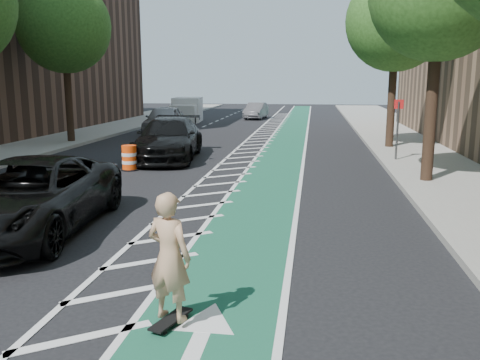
% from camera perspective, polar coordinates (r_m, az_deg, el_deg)
% --- Properties ---
extents(ground, '(120.00, 120.00, 0.00)m').
position_cam_1_polar(ground, '(9.99, -18.35, -8.28)').
color(ground, black).
rests_on(ground, ground).
extents(bike_lane, '(2.00, 90.00, 0.01)m').
position_cam_1_polar(bike_lane, '(18.72, 3.94, 1.26)').
color(bike_lane, '#17503C').
rests_on(bike_lane, ground).
extents(buffer_strip, '(1.40, 90.00, 0.01)m').
position_cam_1_polar(buffer_strip, '(18.88, -0.61, 1.38)').
color(buffer_strip, silver).
rests_on(buffer_strip, ground).
extents(sidewalk_right, '(5.00, 90.00, 0.15)m').
position_cam_1_polar(sidewalk_right, '(19.35, 23.51, 0.89)').
color(sidewalk_right, gray).
rests_on(sidewalk_right, ground).
extents(curb_right, '(0.12, 90.00, 0.16)m').
position_cam_1_polar(curb_right, '(18.85, 16.31, 1.13)').
color(curb_right, gray).
rests_on(curb_right, ground).
extents(curb_left, '(0.12, 90.00, 0.16)m').
position_cam_1_polar(curb_left, '(21.86, -23.36, 2.00)').
color(curb_left, gray).
rests_on(curb_left, ground).
extents(tree_r_d, '(4.20, 4.20, 7.90)m').
position_cam_1_polar(tree_r_d, '(24.77, 17.13, 16.63)').
color(tree_r_d, '#382619').
rests_on(tree_r_d, ground).
extents(tree_l_d, '(4.20, 4.20, 7.90)m').
position_cam_1_polar(tree_l_d, '(27.41, -19.16, 15.95)').
color(tree_l_d, '#382619').
rests_on(tree_l_d, ground).
extents(sign_post, '(0.35, 0.08, 2.47)m').
position_cam_1_polar(sign_post, '(20.73, 17.26, 5.51)').
color(sign_post, '#4C4C4C').
rests_on(sign_post, ground).
extents(skateboard, '(0.45, 0.79, 0.10)m').
position_cam_1_polar(skateboard, '(7.10, -7.75, -15.26)').
color(skateboard, black).
rests_on(skateboard, ground).
extents(skateboarder, '(0.73, 0.59, 1.73)m').
position_cam_1_polar(skateboarder, '(6.75, -7.95, -8.52)').
color(skateboarder, tan).
rests_on(skateboarder, skateboard).
extents(suv_near, '(3.05, 5.87, 1.58)m').
position_cam_1_polar(suv_near, '(11.71, -22.72, -1.73)').
color(suv_near, black).
rests_on(suv_near, ground).
extents(suv_far, '(2.96, 5.99, 1.68)m').
position_cam_1_polar(suv_far, '(21.10, -8.02, 4.59)').
color(suv_far, black).
rests_on(suv_far, ground).
extents(car_silver, '(2.43, 5.13, 1.69)m').
position_cam_1_polar(car_silver, '(31.14, -8.49, 6.71)').
color(car_silver, gray).
rests_on(car_silver, ground).
extents(car_grey, '(1.78, 4.15, 1.33)m').
position_cam_1_polar(car_grey, '(42.70, 1.82, 7.77)').
color(car_grey, '#545459').
rests_on(car_grey, ground).
extents(box_truck, '(2.40, 4.62, 1.85)m').
position_cam_1_polar(box_truck, '(39.42, -6.02, 7.71)').
color(box_truck, silver).
rests_on(box_truck, ground).
extents(barrel_a, '(0.66, 0.66, 0.91)m').
position_cam_1_polar(barrel_a, '(18.79, -12.32, 2.37)').
color(barrel_a, '#FF480D').
rests_on(barrel_a, ground).
extents(barrel_b, '(0.59, 0.59, 0.81)m').
position_cam_1_polar(barrel_b, '(22.93, -7.84, 3.97)').
color(barrel_b, orange).
rests_on(barrel_b, ground).
extents(barrel_c, '(0.58, 0.58, 0.79)m').
position_cam_1_polar(barrel_c, '(24.11, -8.85, 4.28)').
color(barrel_c, '#F0450C').
rests_on(barrel_c, ground).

